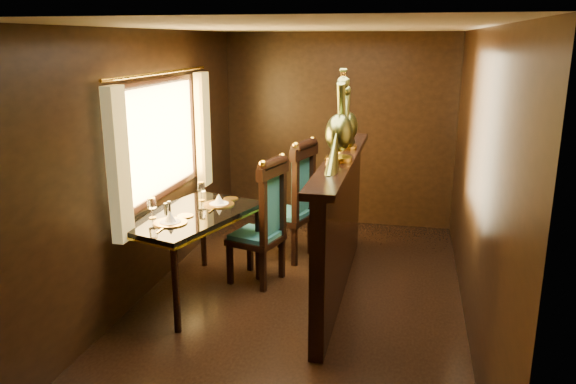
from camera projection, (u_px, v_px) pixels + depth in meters
name	position (u px, v px, depth m)	size (l,w,h in m)	color
ground	(300.00, 301.00, 5.32)	(5.00, 5.00, 0.00)	black
room_shell	(292.00, 136.00, 4.94)	(3.04, 5.04, 2.52)	black
partition	(339.00, 223.00, 5.35)	(0.26, 2.70, 1.36)	black
dining_table	(190.00, 221.00, 5.28)	(1.23, 1.59, 1.03)	black
chair_left	(266.00, 218.00, 5.56)	(0.59, 0.60, 1.33)	black
chair_right	(297.00, 197.00, 6.19)	(0.61, 0.63, 1.38)	black
peacock_left	(340.00, 116.00, 4.87)	(0.25, 0.67, 0.80)	#1A4F32
peacock_right	(347.00, 114.00, 5.44)	(0.22, 0.59, 0.70)	#1A4F32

